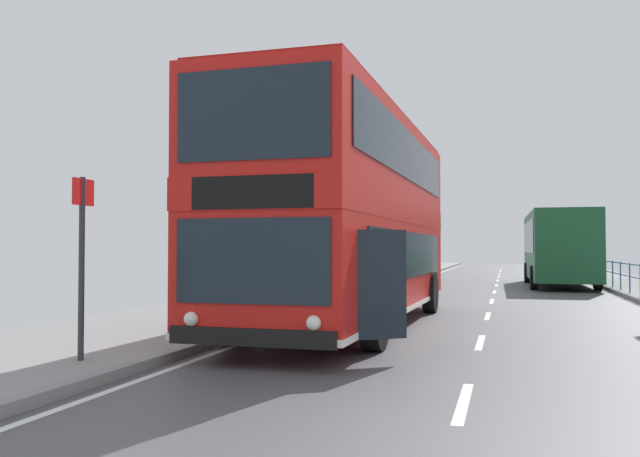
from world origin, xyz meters
TOP-DOWN VIEW (x-y plane):
  - double_decker_bus_main at (-2.72, 9.12)m, footprint 3.22×11.04m
  - background_bus_far_lane at (2.65, 26.73)m, footprint 2.77×9.68m
  - bus_stop_sign_near at (-5.05, 3.14)m, footprint 0.08×0.44m

SIDE VIEW (x-z plane):
  - bus_stop_sign_near at x=-5.05m, z-range 0.44..2.89m
  - background_bus_far_lane at x=2.65m, z-range 0.14..3.33m
  - double_decker_bus_main at x=-2.72m, z-range 0.10..4.46m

